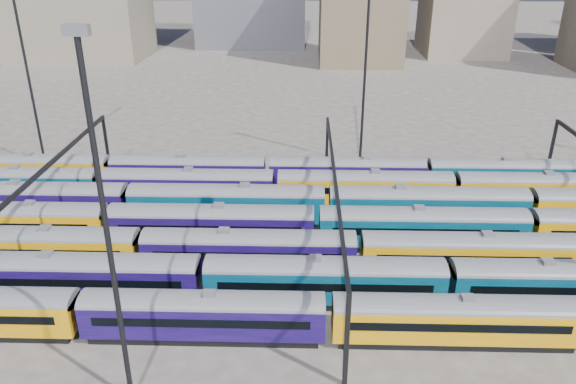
{
  "coord_description": "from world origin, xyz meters",
  "views": [
    {
      "loc": [
        6.78,
        -51.46,
        29.66
      ],
      "look_at": [
        5.12,
        7.11,
        3.0
      ],
      "focal_mm": 35.0,
      "sensor_mm": 36.0,
      "label": 1
    }
  ],
  "objects_px": {
    "rake_1": "(202,274)",
    "mast_2": "(106,224)",
    "rake_0": "(456,315)",
    "rake_2": "(249,247)"
  },
  "relations": [
    {
      "from": "mast_2",
      "to": "rake_2",
      "type": "bearing_deg",
      "value": 68.41
    },
    {
      "from": "rake_1",
      "to": "rake_0",
      "type": "bearing_deg",
      "value": -13.48
    },
    {
      "from": "rake_0",
      "to": "rake_1",
      "type": "bearing_deg",
      "value": 166.52
    },
    {
      "from": "rake_0",
      "to": "rake_1",
      "type": "distance_m",
      "value": 21.45
    },
    {
      "from": "rake_0",
      "to": "rake_1",
      "type": "height_order",
      "value": "rake_1"
    },
    {
      "from": "rake_1",
      "to": "mast_2",
      "type": "relative_size",
      "value": 4.99
    },
    {
      "from": "rake_1",
      "to": "rake_2",
      "type": "bearing_deg",
      "value": 53.93
    },
    {
      "from": "rake_2",
      "to": "mast_2",
      "type": "xyz_separation_m",
      "value": [
        -6.73,
        -17.0,
        11.28
      ]
    },
    {
      "from": "rake_0",
      "to": "rake_2",
      "type": "height_order",
      "value": "rake_2"
    },
    {
      "from": "rake_2",
      "to": "mast_2",
      "type": "relative_size",
      "value": 4.06
    }
  ]
}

